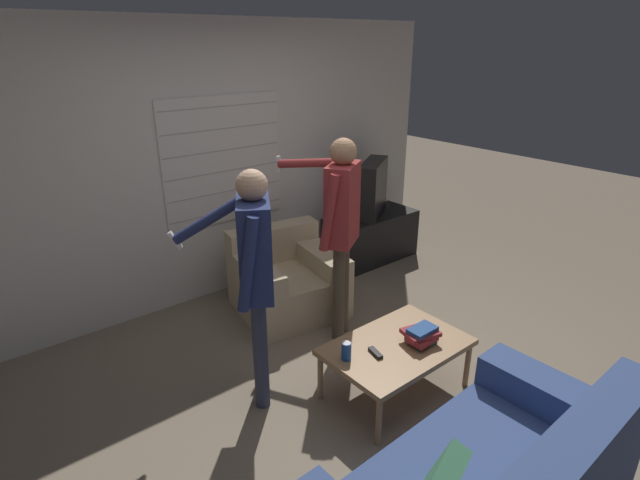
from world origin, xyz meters
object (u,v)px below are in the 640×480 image
object	(u,v)px
coffee_table	(397,349)
soda_can	(346,351)
armchair_beige	(286,280)
book_stack	(421,335)
spare_remote	(375,353)
person_right_standing	(340,217)
person_left_standing	(254,263)
tv	(372,189)

from	to	relation	value
coffee_table	soda_can	distance (m)	0.41
armchair_beige	coffee_table	bearing A→B (deg)	95.85
book_stack	spare_remote	distance (m)	0.36
person_right_standing	book_stack	xyz separation A→B (m)	(-0.05, -0.92, -0.61)
coffee_table	soda_can	xyz separation A→B (m)	(-0.39, 0.10, 0.10)
person_left_standing	person_right_standing	distance (m)	1.01
person_left_standing	soda_can	xyz separation A→B (m)	(0.39, -0.45, -0.59)
person_right_standing	soda_can	world-z (taller)	person_right_standing
tv	person_left_standing	distance (m)	2.61
person_left_standing	armchair_beige	bearing A→B (deg)	-12.57
tv	person_left_standing	xyz separation A→B (m)	(-2.29, -1.24, 0.21)
armchair_beige	soda_can	distance (m)	1.46
armchair_beige	book_stack	size ratio (longest dim) A/B	3.75
person_right_standing	armchair_beige	bearing A→B (deg)	65.08
armchair_beige	soda_can	size ratio (longest dim) A/B	8.03
person_left_standing	spare_remote	world-z (taller)	person_left_standing
person_right_standing	spare_remote	bearing A→B (deg)	-148.72
tv	person_right_standing	world-z (taller)	person_right_standing
soda_can	spare_remote	bearing A→B (deg)	-24.31
armchair_beige	book_stack	xyz separation A→B (m)	(0.04, -1.55, 0.16)
armchair_beige	person_left_standing	xyz separation A→B (m)	(-0.88, -0.91, 0.75)
tv	spare_remote	size ratio (longest dim) A/B	5.03
coffee_table	book_stack	distance (m)	0.20
armchair_beige	spare_remote	bearing A→B (deg)	88.10
armchair_beige	spare_remote	size ratio (longest dim) A/B	7.46
person_left_standing	coffee_table	bearing A→B (deg)	-93.78
person_right_standing	spare_remote	distance (m)	1.11
person_left_standing	book_stack	bearing A→B (deg)	-93.34
person_left_standing	book_stack	world-z (taller)	person_left_standing
person_left_standing	person_right_standing	size ratio (longest dim) A/B	0.98
person_right_standing	person_left_standing	bearing A→B (deg)	162.75
person_right_standing	spare_remote	size ratio (longest dim) A/B	12.43
coffee_table	tv	bearing A→B (deg)	49.78
person_left_standing	book_stack	size ratio (longest dim) A/B	6.13
book_stack	spare_remote	world-z (taller)	book_stack
person_right_standing	soda_can	distance (m)	1.11
book_stack	person_left_standing	bearing A→B (deg)	145.15
person_left_standing	spare_remote	bearing A→B (deg)	-101.40
coffee_table	spare_remote	world-z (taller)	spare_remote
person_left_standing	person_right_standing	world-z (taller)	person_right_standing
coffee_table	person_right_standing	xyz separation A→B (m)	(0.19, 0.82, 0.70)
person_left_standing	soda_can	world-z (taller)	person_left_standing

